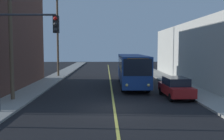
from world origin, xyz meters
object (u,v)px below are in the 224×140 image
utility_pole_near (11,29)px  utility_pole_mid (58,28)px  parked_car_red (176,87)px  city_bus (132,68)px  traffic_signal_left_corner (23,41)px

utility_pole_near → utility_pole_mid: size_ratio=0.78×
parked_car_red → utility_pole_mid: size_ratio=0.37×
city_bus → parked_car_red: city_bus is taller
city_bus → parked_car_red: bearing=-67.9°
utility_pole_near → traffic_signal_left_corner: utility_pole_near is taller
city_bus → traffic_signal_left_corner: (-7.61, -11.57, 2.49)m
traffic_signal_left_corner → city_bus: bearing=56.7°
parked_car_red → utility_pole_near: size_ratio=0.48×
utility_pole_near → city_bus: bearing=39.1°
city_bus → traffic_signal_left_corner: 14.07m
parked_car_red → utility_pole_near: (-12.43, -1.02, 4.46)m
parked_car_red → traffic_signal_left_corner: bearing=-155.5°
parked_car_red → utility_pole_mid: 20.34m
utility_pole_near → utility_pole_mid: utility_pole_mid is taller
city_bus → utility_pole_near: utility_pole_near is taller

